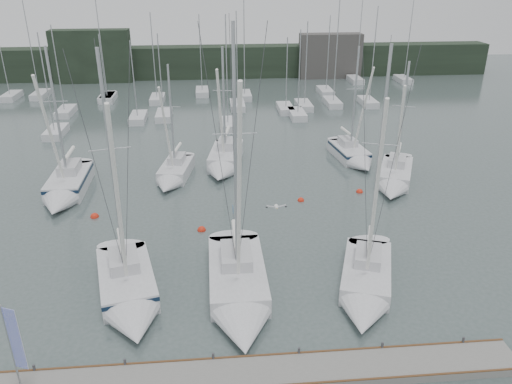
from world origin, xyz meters
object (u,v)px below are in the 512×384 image
sailboat_mid_a (65,189)px  buoy_d (359,192)px  sailboat_mid_e (394,180)px  buoy_b (301,201)px  buoy_a (202,230)px  sailboat_near_center (240,297)px  sailboat_near_left (129,295)px  sailboat_near_right (365,290)px  dock_banner (14,343)px  sailboat_mid_d (354,156)px  sailboat_mid_b (173,176)px  buoy_c (95,217)px  sailboat_mid_c (224,163)px

sailboat_mid_a → buoy_d: sailboat_mid_a is taller
sailboat_mid_e → buoy_b: bearing=-142.4°
buoy_a → buoy_d: size_ratio=1.06×
sailboat_near_center → sailboat_mid_a: (-13.01, 15.37, 0.10)m
sailboat_near_left → sailboat_near_right: bearing=-15.9°
sailboat_mid_e → dock_banner: bearing=-115.0°
sailboat_near_center → sailboat_mid_d: (12.07, 20.85, 0.01)m
sailboat_mid_b → buoy_d: (15.37, -3.67, -0.52)m
sailboat_near_right → buoy_d: bearing=94.1°
dock_banner → sailboat_mid_b: bearing=100.5°
sailboat_near_center → dock_banner: 11.25m
sailboat_mid_e → sailboat_mid_d: bearing=130.9°
sailboat_mid_d → buoy_b: size_ratio=21.74×
sailboat_near_right → dock_banner: sailboat_near_right is taller
dock_banner → buoy_d: 28.33m
buoy_d → sailboat_near_right: bearing=-104.9°
sailboat_near_right → sailboat_mid_b: (-11.65, 17.65, 0.01)m
sailboat_mid_d → buoy_c: size_ratio=18.21×
sailboat_near_left → buoy_a: 8.98m
sailboat_near_left → sailboat_mid_a: sailboat_near_left is taller
sailboat_near_left → sailboat_near_center: (5.97, -0.66, -0.05)m
sailboat_mid_a → buoy_b: sailboat_mid_a is taller
sailboat_mid_c → sailboat_mid_b: bearing=-142.4°
sailboat_mid_a → sailboat_near_right: bearing=-38.3°
sailboat_near_center → sailboat_mid_b: size_ratio=1.50×
sailboat_mid_a → sailboat_mid_e: sailboat_mid_a is taller
sailboat_mid_c → buoy_a: sailboat_mid_c is taller
sailboat_near_right → sailboat_near_center: bearing=-160.2°
sailboat_mid_b → sailboat_near_right: bearing=-46.6°
sailboat_mid_e → sailboat_mid_c: bearing=-176.6°
sailboat_mid_c → sailboat_mid_d: bearing=12.4°
sailboat_mid_a → sailboat_mid_c: size_ratio=1.08×
sailboat_mid_b → buoy_c: bearing=-120.9°
sailboat_near_left → sailboat_mid_a: size_ratio=1.16×
sailboat_mid_b → buoy_b: size_ratio=20.17×
buoy_d → dock_banner: bearing=-135.7°
sailboat_mid_c → buoy_b: bearing=-41.9°
sailboat_near_center → sailboat_mid_d: bearing=59.7°
buoy_c → buoy_d: (20.75, 2.56, 0.00)m
dock_banner → sailboat_mid_e: bearing=63.5°
sailboat_mid_b → sailboat_mid_e: (18.55, -2.76, 0.04)m
sailboat_mid_e → buoy_d: bearing=-140.5°
sailboat_mid_e → buoy_d: 3.36m
buoy_a → sailboat_mid_c: bearing=80.3°
sailboat_near_left → sailboat_mid_b: sailboat_near_left is taller
sailboat_near_left → buoy_d: size_ratio=26.05×
sailboat_mid_c → sailboat_mid_d: sailboat_mid_c is taller
sailboat_near_right → sailboat_mid_c: 21.31m
sailboat_near_right → buoy_a: 12.60m
sailboat_mid_d → buoy_c: bearing=-164.6°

